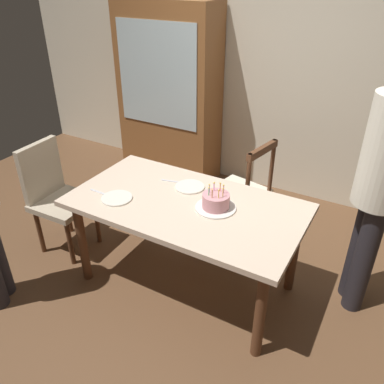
# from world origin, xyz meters

# --- Properties ---
(ground) EXTENTS (6.40, 6.40, 0.00)m
(ground) POSITION_xyz_m (0.00, 0.00, 0.00)
(ground) COLOR brown
(back_wall) EXTENTS (6.40, 0.10, 2.60)m
(back_wall) POSITION_xyz_m (0.00, 1.85, 1.30)
(back_wall) COLOR beige
(back_wall) RESTS_ON ground
(dining_table) EXTENTS (1.64, 0.88, 0.74)m
(dining_table) POSITION_xyz_m (0.00, 0.00, 0.65)
(dining_table) COLOR beige
(dining_table) RESTS_ON ground
(birthday_cake) EXTENTS (0.28, 0.28, 0.18)m
(birthday_cake) POSITION_xyz_m (0.22, 0.04, 0.79)
(birthday_cake) COLOR silver
(birthday_cake) RESTS_ON dining_table
(plate_near_celebrant) EXTENTS (0.22, 0.22, 0.01)m
(plate_near_celebrant) POSITION_xyz_m (-0.45, -0.20, 0.75)
(plate_near_celebrant) COLOR silver
(plate_near_celebrant) RESTS_ON dining_table
(plate_far_side) EXTENTS (0.22, 0.22, 0.01)m
(plate_far_side) POSITION_xyz_m (-0.08, 0.20, 0.75)
(plate_far_side) COLOR silver
(plate_far_side) RESTS_ON dining_table
(fork_near_celebrant) EXTENTS (0.18, 0.02, 0.01)m
(fork_near_celebrant) POSITION_xyz_m (-0.61, -0.19, 0.74)
(fork_near_celebrant) COLOR silver
(fork_near_celebrant) RESTS_ON dining_table
(fork_far_side) EXTENTS (0.18, 0.06, 0.01)m
(fork_far_side) POSITION_xyz_m (-0.24, 0.21, 0.74)
(fork_far_side) COLOR silver
(fork_far_side) RESTS_ON dining_table
(chair_spindle_back) EXTENTS (0.52, 0.52, 0.95)m
(chair_spindle_back) POSITION_xyz_m (0.11, 0.76, 0.46)
(chair_spindle_back) COLOR beige
(chair_spindle_back) RESTS_ON ground
(chair_upholstered) EXTENTS (0.46, 0.46, 0.95)m
(chair_upholstered) POSITION_xyz_m (-1.21, -0.11, 0.53)
(chair_upholstered) COLOR tan
(chair_upholstered) RESTS_ON ground
(person_guest) EXTENTS (0.32, 0.32, 1.76)m
(person_guest) POSITION_xyz_m (1.16, 0.45, 1.01)
(person_guest) COLOR #262328
(person_guest) RESTS_ON ground
(china_cabinet) EXTENTS (1.10, 0.45, 1.90)m
(china_cabinet) POSITION_xyz_m (-1.13, 1.56, 0.95)
(china_cabinet) COLOR brown
(china_cabinet) RESTS_ON ground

